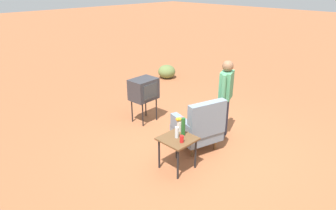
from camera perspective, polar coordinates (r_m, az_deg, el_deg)
The scene contains 10 objects.
ground_plane at distance 6.12m, azimuth 6.99°, elevation -7.73°, with size 60.00×60.00×0.00m, color #A05B38.
armchair at distance 5.78m, azimuth 6.01°, elevation -4.01°, with size 0.94×0.95×1.06m.
side_table at distance 5.18m, azimuth 1.81°, elevation -7.10°, with size 0.56×0.56×0.60m.
tv_on_stand at distance 6.83m, azimuth -4.63°, elevation 2.95°, with size 0.62×0.48×1.03m.
person_standing at distance 6.18m, azimuth 10.86°, elevation 1.97°, with size 0.54×0.34×1.64m.
bottle_short_clear at distance 5.11m, azimuth 1.68°, elevation -5.19°, with size 0.06×0.06×0.20m, color silver.
bottle_wine_green at distance 5.17m, azimuth 2.90°, elevation -4.12°, with size 0.07×0.07×0.32m, color #1E5623.
soda_can_red at distance 4.99m, azimuth 2.62°, elevation -6.45°, with size 0.07×0.07×0.12m, color red.
flower_vase at distance 5.31m, azimuth 2.21°, elevation -3.46°, with size 0.15×0.10×0.27m.
shrub_near at distance 10.15m, azimuth -0.25°, elevation 6.36°, with size 0.58×0.58×0.45m, color olive.
Camera 1 is at (4.22, 3.17, 3.09)m, focal length 32.16 mm.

